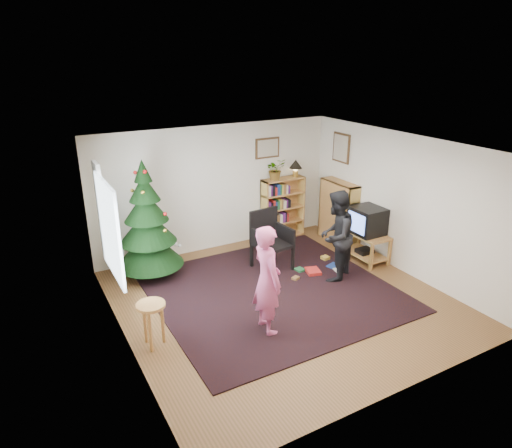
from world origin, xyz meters
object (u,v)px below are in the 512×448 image
picture_back (267,148)px  stool (151,313)px  christmas_tree (148,230)px  armchair (269,237)px  table_lamp (296,165)px  crt_tv (367,220)px  bookshelf_back (283,207)px  potted_plant (275,169)px  bookshelf_right (338,211)px  tv_stand (365,244)px  person_standing (267,280)px  picture_right (341,148)px  person_by_chair (336,236)px

picture_back → stool: picture_back is taller
stool → christmas_tree: bearing=74.0°
armchair → table_lamp: 2.01m
crt_tv → bookshelf_back: bearing=112.6°
christmas_tree → potted_plant: size_ratio=4.85×
bookshelf_right → table_lamp: (-0.57, 0.80, 0.88)m
tv_stand → person_standing: 3.13m
picture_right → bookshelf_back: size_ratio=0.46×
armchair → person_standing: 2.09m
crt_tv → person_by_chair: bearing=-161.7°
picture_right → picture_back: bearing=151.3°
tv_stand → person_standing: bearing=-158.2°
person_standing → bookshelf_right: bearing=-51.4°
bookshelf_right → tv_stand: bookshelf_right is taller
bookshelf_right → person_standing: bearing=125.8°
table_lamp → tv_stand: bearing=-75.9°
crt_tv → stool: (-4.42, -0.72, -0.30)m
crt_tv → potted_plant: bearing=117.8°
picture_right → tv_stand: 2.04m
potted_plant → picture_back: bearing=130.9°
picture_right → christmas_tree: 4.22m
tv_stand → armchair: bearing=160.5°
crt_tv → table_lamp: size_ratio=1.59×
bookshelf_right → armchair: bearing=101.0°
picture_right → tv_stand: size_ratio=0.66×
picture_back → bookshelf_right: picture_back is taller
picture_right → christmas_tree: picture_right is taller
armchair → person_by_chair: 1.25m
bookshelf_back → person_standing: size_ratio=0.80×
picture_back → stool: 4.51m
person_by_chair → table_lamp: size_ratio=4.42×
picture_back → tv_stand: 2.74m
picture_right → table_lamp: 1.01m
picture_back → picture_right: 1.51m
stool → bookshelf_back: bearing=34.5°
crt_tv → person_standing: size_ratio=0.36×
person_by_chair → picture_right: bearing=-161.6°
bookshelf_back → armchair: (-1.04, -1.17, -0.06)m
bookshelf_back → tv_stand: size_ratio=1.43×
tv_stand → crt_tv: size_ratio=1.56×
crt_tv → person_by_chair: person_by_chair is taller
person_by_chair → potted_plant: 2.25m
picture_back → person_by_chair: 2.54m
bookshelf_back → table_lamp: table_lamp is taller
person_standing → potted_plant: potted_plant is taller
bookshelf_back → bookshelf_right: bearing=-42.3°
stool → table_lamp: bearing=32.4°
bookshelf_back → crt_tv: bearing=-67.4°
crt_tv → potted_plant: 2.16m
stool → person_by_chair: bearing=6.5°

